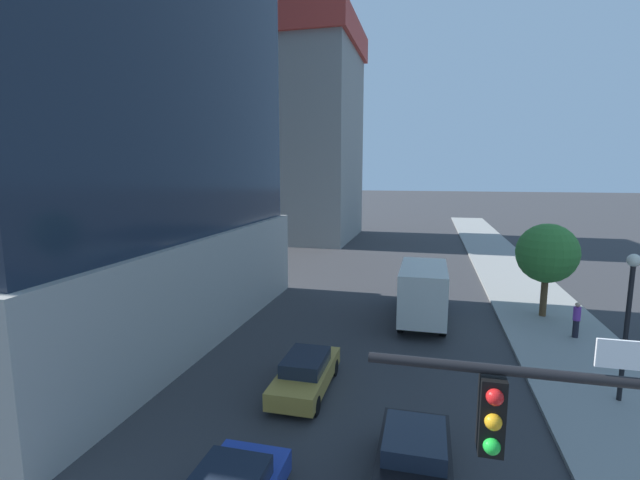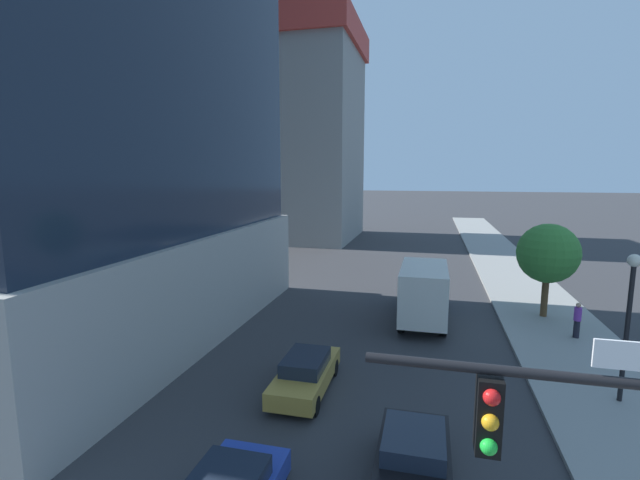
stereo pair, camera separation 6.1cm
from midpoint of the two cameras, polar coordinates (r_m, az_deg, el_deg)
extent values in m
cube|color=gray|center=(24.57, 29.30, -11.60)|extent=(5.24, 120.00, 0.15)
cube|color=#9E9B93|center=(27.18, -31.06, -4.32)|extent=(19.00, 21.32, 5.19)
cube|color=gray|center=(56.01, -3.13, 13.39)|extent=(14.71, 15.25, 25.45)
cube|color=#C63D33|center=(58.02, -3.23, 24.51)|extent=(15.59, 16.16, 3.00)
cube|color=red|center=(50.95, 0.24, 18.33)|extent=(0.90, 0.90, 33.30)
cylinder|color=black|center=(6.57, 29.78, -15.12)|extent=(5.12, 0.14, 0.14)
cube|color=black|center=(6.65, 21.11, -20.21)|extent=(0.32, 0.36, 1.05)
sphere|color=red|center=(6.33, 21.51, -18.32)|extent=(0.22, 0.22, 0.22)
sphere|color=orange|center=(6.49, 21.33, -21.01)|extent=(0.22, 0.22, 0.22)
sphere|color=green|center=(6.66, 21.15, -23.56)|extent=(0.22, 0.22, 0.22)
cylinder|color=black|center=(18.90, 34.80, -9.98)|extent=(0.16, 0.16, 4.86)
sphere|color=silver|center=(18.30, 35.51, -2.17)|extent=(0.44, 0.44, 0.44)
cylinder|color=brown|center=(27.88, 27.00, -6.39)|extent=(0.36, 0.36, 2.36)
sphere|color=#387F33|center=(27.39, 27.35, -1.52)|extent=(3.27, 3.27, 3.27)
cube|color=#AD8938|center=(17.34, -1.74, -17.07)|extent=(1.72, 4.48, 0.63)
cube|color=#19212D|center=(17.08, -1.77, -15.38)|extent=(1.44, 2.17, 0.50)
cylinder|color=black|center=(18.97, -2.72, -15.60)|extent=(0.22, 0.66, 0.66)
cylinder|color=black|center=(18.62, 1.92, -16.07)|extent=(0.22, 0.66, 0.66)
cylinder|color=black|center=(16.38, -5.98, -19.79)|extent=(0.22, 0.66, 0.66)
cylinder|color=black|center=(15.98, -0.53, -20.52)|extent=(0.22, 0.66, 0.66)
cylinder|color=black|center=(13.38, -12.73, -27.17)|extent=(0.22, 0.67, 0.67)
cube|color=black|center=(13.04, 12.02, -26.52)|extent=(1.88, 4.14, 0.69)
cube|color=#19212D|center=(12.87, 12.15, -23.93)|extent=(1.58, 1.98, 0.47)
cylinder|color=black|center=(14.41, 8.60, -24.08)|extent=(0.22, 0.71, 0.71)
cylinder|color=black|center=(14.39, 15.84, -24.38)|extent=(0.22, 0.71, 0.71)
cube|color=#1E4799|center=(27.90, 13.36, -4.92)|extent=(2.38, 2.05, 2.19)
cube|color=silver|center=(24.22, 13.25, -6.44)|extent=(2.38, 5.12, 2.65)
cylinder|color=black|center=(28.22, 11.13, -7.20)|extent=(0.30, 0.96, 0.96)
cylinder|color=black|center=(28.21, 15.42, -7.36)|extent=(0.30, 0.96, 0.96)
cylinder|color=black|center=(23.44, 10.48, -10.50)|extent=(0.30, 0.96, 0.96)
cylinder|color=black|center=(23.43, 15.68, -10.70)|extent=(0.30, 0.96, 0.96)
cylinder|color=black|center=(25.31, 30.18, -9.87)|extent=(0.28, 0.28, 0.86)
cylinder|color=purple|center=(25.10, 30.31, -8.22)|extent=(0.34, 0.34, 0.66)
sphere|color=tan|center=(24.98, 30.39, -7.24)|extent=(0.23, 0.23, 0.23)
camera|label=1|loc=(0.03, -89.90, 0.02)|focal=24.86mm
camera|label=2|loc=(0.03, 90.10, -0.02)|focal=24.86mm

